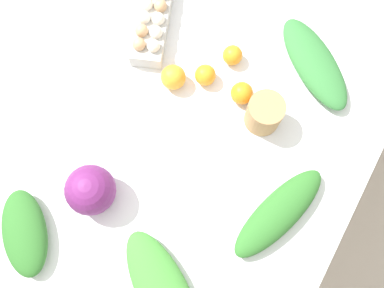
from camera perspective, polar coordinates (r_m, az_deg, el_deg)
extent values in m
plane|color=#B2A899|center=(2.09, 0.00, -5.67)|extent=(8.00, 8.00, 0.00)
cube|color=silver|center=(1.39, 0.00, -0.39)|extent=(1.38, 1.08, 0.03)
cylinder|color=tan|center=(1.98, 21.70, 5.42)|extent=(0.06, 0.06, 0.71)
cylinder|color=tan|center=(1.86, -23.67, -12.67)|extent=(0.06, 0.06, 0.71)
cylinder|color=tan|center=(2.06, -3.03, 18.16)|extent=(0.06, 0.06, 0.71)
sphere|color=#6B2366|center=(1.30, -13.38, -5.99)|extent=(0.15, 0.15, 0.15)
cube|color=#B7B7B2|center=(1.52, -5.33, 15.54)|extent=(0.31, 0.21, 0.06)
sphere|color=white|center=(1.52, -6.09, 18.06)|extent=(0.04, 0.04, 0.04)
sphere|color=white|center=(1.49, -6.42, 16.46)|extent=(0.04, 0.04, 0.04)
sphere|color=tan|center=(1.47, -6.74, 14.79)|extent=(0.04, 0.04, 0.04)
sphere|color=tan|center=(1.44, -7.08, 13.07)|extent=(0.04, 0.04, 0.04)
sphere|color=tan|center=(1.51, -4.23, 17.91)|extent=(0.04, 0.04, 0.04)
sphere|color=white|center=(1.48, -4.53, 16.30)|extent=(0.04, 0.04, 0.04)
sphere|color=white|center=(1.46, -4.85, 14.63)|extent=(0.04, 0.04, 0.04)
sphere|color=white|center=(1.43, -5.16, 12.90)|extent=(0.04, 0.04, 0.04)
cylinder|color=#A87F51|center=(1.36, 9.61, 4.04)|extent=(0.11, 0.11, 0.12)
ellipsoid|color=#337538|center=(1.50, 16.02, 10.29)|extent=(0.32, 0.37, 0.07)
ellipsoid|color=#2D6B28|center=(1.38, -21.42, -10.95)|extent=(0.28, 0.28, 0.07)
ellipsoid|color=#2D6B28|center=(1.32, 11.49, -8.97)|extent=(0.38, 0.21, 0.07)
sphere|color=orange|center=(1.40, 6.66, 6.75)|extent=(0.07, 0.07, 0.07)
sphere|color=orange|center=(1.46, 5.42, 11.70)|extent=(0.07, 0.07, 0.07)
sphere|color=orange|center=(1.42, 1.78, 9.18)|extent=(0.07, 0.07, 0.07)
sphere|color=orange|center=(1.41, -2.52, 8.88)|extent=(0.08, 0.08, 0.08)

